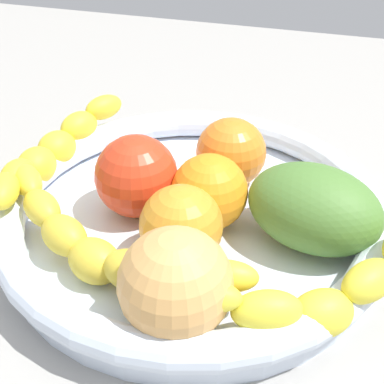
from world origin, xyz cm
name	(u,v)px	position (x,y,z in cm)	size (l,w,h in cm)	color
kitchen_counter	(192,247)	(0.00, 0.00, 1.50)	(120.00, 120.00, 3.00)	#9D9B95
fruit_bowl	(192,214)	(0.00, 0.00, 5.35)	(34.24, 34.24, 4.58)	silver
banana_draped_left	(317,293)	(11.59, -8.98, 7.67)	(16.69, 13.21, 5.28)	yellow
banana_draped_right	(51,152)	(-14.89, 2.48, 7.87)	(6.64, 21.60, 4.88)	yellow
banana_arching_top	(102,245)	(-4.72, -8.36, 7.47)	(23.95, 10.92, 4.89)	yellow
orange_front	(181,226)	(0.63, -5.11, 8.10)	(6.63, 6.63, 6.63)	orange
orange_mid_left	(231,153)	(1.84, 6.83, 8.14)	(6.71, 6.71, 6.71)	orange
orange_mid_right	(211,189)	(1.54, 0.46, 8.10)	(6.63, 6.63, 6.63)	orange
mango_green	(314,210)	(10.34, -0.29, 8.25)	(11.26, 8.15, 6.92)	#4F7F36
tomato_red	(137,175)	(-5.09, 0.14, 8.47)	(7.37, 7.37, 7.37)	red
peach_blush	(175,284)	(2.36, -11.87, 8.73)	(7.88, 7.88, 7.88)	#E8A95D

